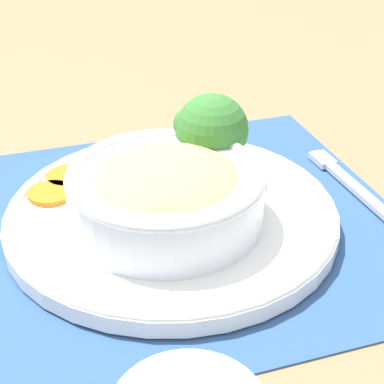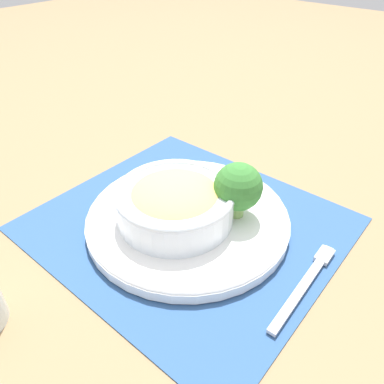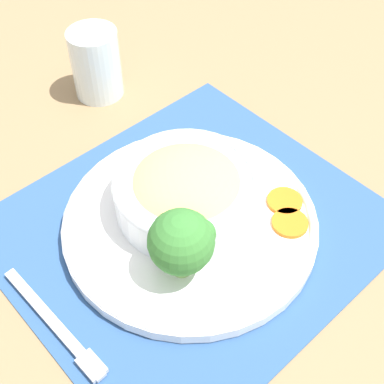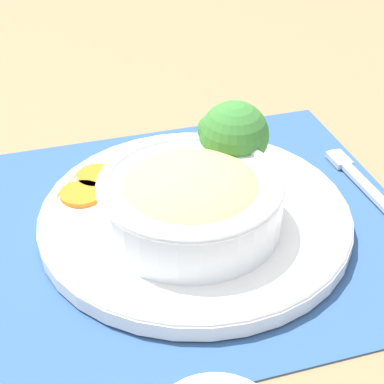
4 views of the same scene
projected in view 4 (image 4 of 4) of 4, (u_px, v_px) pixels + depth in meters
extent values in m
plane|color=#8C704C|center=(195.00, 227.00, 0.68)|extent=(4.00, 4.00, 0.00)
cube|color=#2D5184|center=(195.00, 226.00, 0.67)|extent=(0.46, 0.42, 0.00)
cylinder|color=white|center=(195.00, 218.00, 0.67)|extent=(0.32, 0.32, 0.02)
torus|color=white|center=(195.00, 212.00, 0.66)|extent=(0.32, 0.32, 0.01)
cylinder|color=silver|center=(190.00, 204.00, 0.63)|extent=(0.18, 0.18, 0.05)
torus|color=silver|center=(190.00, 183.00, 0.62)|extent=(0.18, 0.18, 0.01)
ellipsoid|color=#EAC66B|center=(190.00, 194.00, 0.63)|extent=(0.15, 0.15, 0.05)
cylinder|color=#84AD5B|center=(233.00, 168.00, 0.71)|extent=(0.02, 0.02, 0.03)
sphere|color=#387A33|center=(234.00, 135.00, 0.69)|extent=(0.08, 0.08, 0.08)
sphere|color=#387A33|center=(213.00, 129.00, 0.69)|extent=(0.03, 0.03, 0.03)
sphere|color=#387A33|center=(253.00, 133.00, 0.68)|extent=(0.03, 0.03, 0.03)
cylinder|color=orange|center=(98.00, 177.00, 0.71)|extent=(0.05, 0.05, 0.01)
cylinder|color=orange|center=(81.00, 194.00, 0.69)|extent=(0.05, 0.05, 0.01)
cube|color=silver|center=(373.00, 194.00, 0.71)|extent=(0.02, 0.18, 0.01)
cube|color=silver|center=(339.00, 159.00, 0.77)|extent=(0.02, 0.03, 0.01)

